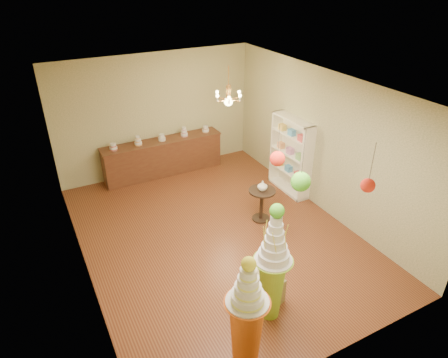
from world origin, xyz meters
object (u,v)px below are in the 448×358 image
pedestal_green (272,274)px  sideboard (163,156)px  round_table (262,201)px  pedestal_orange (246,327)px

pedestal_green → sideboard: size_ratio=0.66×
sideboard → pedestal_green: bearing=-92.1°
pedestal_green → round_table: size_ratio=2.75×
round_table → sideboard: bearing=110.2°
pedestal_green → round_table: (1.28, 2.26, -0.34)m
pedestal_green → pedestal_orange: 1.03m
pedestal_orange → sideboard: size_ratio=0.62×
sideboard → round_table: size_ratio=4.15×
pedestal_green → round_table: 2.61m
pedestal_orange → round_table: size_ratio=2.59×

